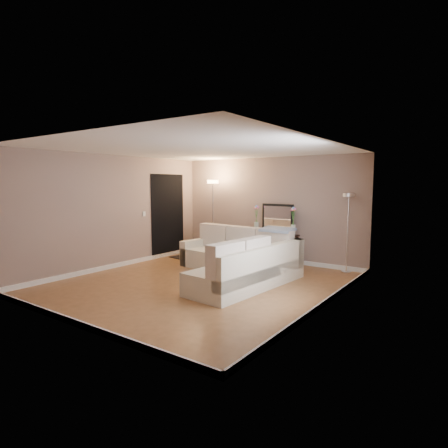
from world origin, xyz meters
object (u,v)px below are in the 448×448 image
Objects in this scene: floor_lamp_lit at (213,203)px; floor_lamp_unlit at (348,217)px; sectional_sofa at (240,260)px; console_table at (271,246)px.

floor_lamp_lit is 1.18× the size of floor_lamp_unlit.
floor_lamp_unlit is at bearing 45.04° from sectional_sofa.
console_table is 1.96m from floor_lamp_lit.
floor_lamp_unlit is (1.81, 0.10, 0.81)m from console_table.
floor_lamp_unlit is at bearing 4.04° from floor_lamp_lit.
floor_lamp_lit reaches higher than sectional_sofa.
floor_lamp_unlit is (3.48, 0.25, -0.22)m from floor_lamp_lit.
floor_lamp_lit is at bearing -175.08° from console_table.
sectional_sofa is at bearing -85.96° from console_table.
floor_lamp_lit reaches higher than floor_lamp_unlit.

